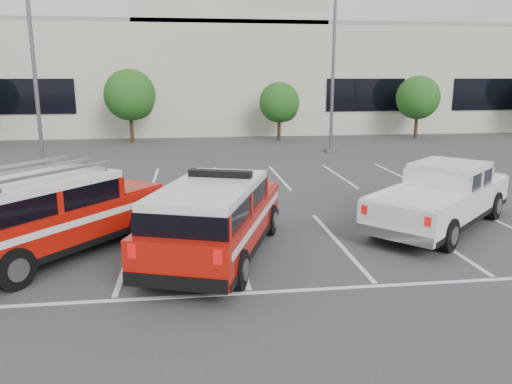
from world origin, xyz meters
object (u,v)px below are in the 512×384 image
(convention_building, at_px, (204,72))
(tree_right, at_px, (419,99))
(light_pole_left, at_px, (33,57))
(tree_mid_left, at_px, (131,97))
(light_pole_mid, at_px, (333,61))
(tree_mid_right, at_px, (280,104))
(fire_chief_suv, at_px, (216,223))
(ladder_suv, at_px, (49,220))
(white_pickup, at_px, (441,202))

(convention_building, relative_size, tree_right, 13.58)
(tree_right, relative_size, light_pole_left, 0.43)
(tree_mid_left, height_order, light_pole_left, light_pole_left)
(light_pole_left, height_order, light_pole_mid, same)
(convention_building, xyz_separation_m, light_pole_mid, (6.82, -15.86, 0.47))
(tree_mid_left, height_order, tree_mid_right, tree_mid_left)
(light_pole_left, bearing_deg, tree_mid_left, 72.90)
(light_pole_left, relative_size, fire_chief_suv, 1.65)
(convention_building, relative_size, ladder_suv, 10.18)
(tree_right, xyz_separation_m, light_pole_mid, (-8.09, -6.05, 2.41))
(convention_building, relative_size, light_pole_mid, 5.86)
(light_pole_left, bearing_deg, tree_right, 23.51)
(light_pole_left, height_order, fire_chief_suv, light_pole_left)
(tree_mid_left, height_order, tree_right, tree_mid_left)
(tree_mid_left, height_order, ladder_suv, tree_mid_left)
(light_pole_left, distance_m, light_pole_mid, 15.52)
(convention_building, relative_size, tree_mid_left, 12.38)
(light_pole_mid, relative_size, ladder_suv, 1.74)
(tree_mid_left, relative_size, ladder_suv, 0.82)
(convention_building, relative_size, light_pole_left, 5.86)
(tree_mid_right, xyz_separation_m, fire_chief_suv, (-5.65, -22.65, -1.66))
(ladder_suv, bearing_deg, light_pole_mid, 92.00)
(light_pole_left, bearing_deg, ladder_suv, -74.05)
(tree_mid_left, relative_size, white_pickup, 0.83)
(tree_mid_right, distance_m, light_pole_mid, 6.88)
(convention_building, bearing_deg, tree_mid_left, -117.40)
(fire_chief_suv, bearing_deg, tree_mid_left, 119.85)
(tree_right, xyz_separation_m, white_pickup, (-9.02, -21.01, -2.04))
(ladder_suv, bearing_deg, tree_mid_left, 128.71)
(tree_mid_right, height_order, fire_chief_suv, tree_mid_right)
(convention_building, bearing_deg, fire_chief_suv, -91.31)
(tree_mid_left, relative_size, light_pole_left, 0.47)
(tree_mid_right, distance_m, light_pole_left, 16.72)
(tree_mid_right, xyz_separation_m, white_pickup, (0.98, -21.01, -1.77))
(tree_mid_left, xyz_separation_m, white_pickup, (10.98, -21.01, -2.31))
(convention_building, bearing_deg, tree_mid_right, -63.43)
(fire_chief_suv, distance_m, ladder_suv, 4.04)
(white_pickup, bearing_deg, fire_chief_suv, -118.06)
(fire_chief_suv, xyz_separation_m, white_pickup, (6.63, 1.64, -0.11))
(tree_right, relative_size, ladder_suv, 0.75)
(tree_mid_right, xyz_separation_m, light_pole_left, (-13.09, -10.05, 2.68))
(tree_mid_right, distance_m, white_pickup, 21.11)
(tree_right, bearing_deg, tree_mid_right, -180.00)
(light_pole_left, height_order, white_pickup, light_pole_left)
(tree_mid_right, distance_m, fire_chief_suv, 23.40)
(tree_mid_right, distance_m, ladder_suv, 24.14)
(convention_building, distance_m, tree_right, 17.96)
(tree_mid_right, height_order, white_pickup, tree_mid_right)
(fire_chief_suv, relative_size, ladder_suv, 1.05)
(tree_mid_left, distance_m, white_pickup, 23.82)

